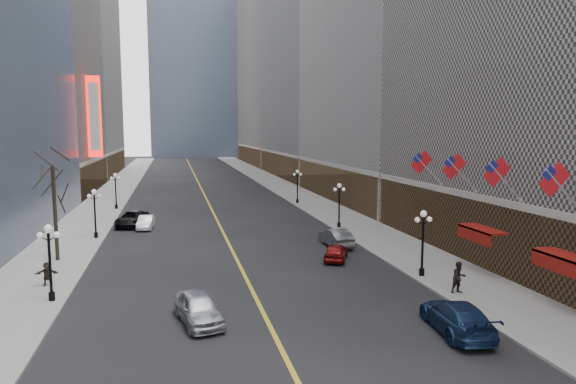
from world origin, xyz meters
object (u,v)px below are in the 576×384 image
streetlamp_west_1 (49,255)px  car_sb_far (336,237)px  car_nb_far (132,219)px  streetlamp_east_3 (297,183)px  streetlamp_west_3 (116,187)px  car_nb_near (199,308)px  streetlamp_west_2 (95,208)px  car_sb_near (457,317)px  car_sb_mid (336,252)px  streetlamp_east_2 (339,201)px  streetlamp_east_1 (423,236)px  car_nb_mid (146,222)px

streetlamp_west_1 → car_sb_far: streetlamp_west_1 is taller
streetlamp_west_1 → car_nb_far: 24.30m
streetlamp_east_3 → car_sb_far: (-2.80, -25.62, -2.11)m
streetlamp_west_3 → car_nb_near: (8.24, -41.06, -2.11)m
streetlamp_west_2 → car_sb_near: 34.27m
streetlamp_west_1 → car_sb_mid: 20.31m
streetlamp_east_2 → car_sb_mid: bearing=-109.3°
streetlamp_west_3 → car_nb_far: bearing=-76.8°
streetlamp_east_2 → streetlamp_west_3: (-23.60, 18.00, 0.00)m
streetlamp_east_1 → car_sb_near: streetlamp_east_1 is taller
streetlamp_east_3 → streetlamp_west_2: (-23.60, -18.00, 0.00)m
streetlamp_west_3 → streetlamp_east_3: bearing=0.0°
streetlamp_west_1 → car_sb_far: size_ratio=0.94×
streetlamp_west_2 → car_sb_far: size_ratio=0.94×
streetlamp_east_2 → streetlamp_west_2: bearing=180.0°
streetlamp_east_3 → car_nb_mid: size_ratio=1.12×
streetlamp_east_2 → car_sb_near: size_ratio=0.82×
streetlamp_east_1 → streetlamp_west_3: bearing=123.2°
streetlamp_east_1 → car_nb_mid: 29.58m
car_sb_near → car_nb_far: bearing=-54.9°
streetlamp_west_3 → car_nb_mid: size_ratio=1.12×
car_nb_near → car_nb_far: 29.61m
streetlamp_west_3 → car_nb_near: size_ratio=0.97×
car_sb_mid → streetlamp_west_2: bearing=-7.5°
streetlamp_east_1 → car_sb_mid: streetlamp_east_1 is taller
car_sb_near → car_sb_mid: 15.06m
streetlamp_west_3 → car_nb_mid: 14.55m
car_nb_far → car_sb_near: size_ratio=1.03×
streetlamp_west_3 → car_nb_far: size_ratio=0.80×
streetlamp_west_2 → car_nb_near: bearing=-70.3°
car_nb_near → car_sb_far: 19.89m
streetlamp_west_1 → car_sb_near: streetlamp_west_1 is taller
streetlamp_east_1 → streetlamp_west_2: bearing=142.7°
streetlamp_east_2 → car_sb_far: streetlamp_east_2 is taller
streetlamp_west_1 → streetlamp_west_2: (0.00, 18.00, 0.00)m
streetlamp_east_1 → streetlamp_east_2: same height
streetlamp_east_2 → car_sb_near: bearing=-95.9°
car_sb_far → car_sb_mid: bearing=69.0°
car_nb_near → car_nb_mid: size_ratio=1.15×
streetlamp_east_1 → car_sb_near: (-2.83, -9.17, -2.10)m
streetlamp_east_2 → streetlamp_west_1: 29.68m
streetlamp_west_1 → car_nb_mid: bearing=79.2°
streetlamp_east_2 → streetlamp_east_3: size_ratio=1.00×
streetlamp_west_1 → car_sb_near: bearing=-23.8°
car_sb_mid → car_sb_far: (1.47, 4.56, 0.12)m
car_sb_mid → streetlamp_east_3: bearing=-73.3°
streetlamp_west_2 → car_nb_near: 24.58m
streetlamp_west_3 → streetlamp_east_1: bearing=-56.8°
car_sb_far → car_nb_far: bearing=-40.3°
streetlamp_east_2 → car_nb_far: size_ratio=0.80×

